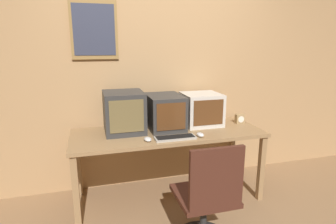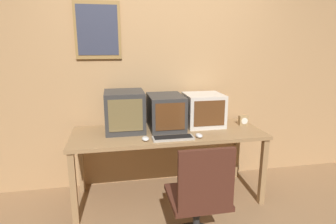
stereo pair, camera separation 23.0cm
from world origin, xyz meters
name	(u,v)px [view 2 (the right image)]	position (x,y,z in m)	size (l,w,h in m)	color
wall_back	(160,73)	(-0.01, 1.43, 1.30)	(8.00, 0.08, 2.60)	tan
desk	(168,138)	(0.00, 0.98, 0.67)	(1.95, 0.73, 0.74)	#99754C
monitor_left	(125,111)	(-0.43, 1.10, 0.95)	(0.40, 0.44, 0.41)	#333333
monitor_center	(165,112)	(0.00, 1.10, 0.92)	(0.36, 0.48, 0.36)	#333333
monitor_right	(203,110)	(0.43, 1.13, 0.92)	(0.40, 0.40, 0.35)	beige
keyboard_main	(173,138)	(0.00, 0.73, 0.76)	(0.39, 0.14, 0.03)	#A8A399
mouse_near_keyboard	(199,136)	(0.26, 0.73, 0.76)	(0.06, 0.10, 0.04)	silver
mouse_far_corner	(145,139)	(-0.26, 0.75, 0.76)	(0.07, 0.11, 0.03)	silver
desk_clock	(243,120)	(0.87, 1.05, 0.80)	(0.10, 0.06, 0.10)	#A38456
office_chair	(199,206)	(0.09, 0.14, 0.39)	(0.48, 0.48, 0.91)	black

